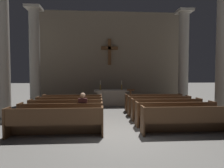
% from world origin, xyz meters
% --- Properties ---
extents(ground_plane, '(80.00, 80.00, 0.00)m').
position_xyz_m(ground_plane, '(0.00, 0.00, 0.00)').
color(ground_plane, slate).
extents(pew_left_row_1, '(3.06, 0.50, 0.95)m').
position_xyz_m(pew_left_row_1, '(-2.17, -0.04, 0.48)').
color(pew_left_row_1, brown).
rests_on(pew_left_row_1, ground).
extents(pew_left_row_2, '(3.06, 0.50, 0.95)m').
position_xyz_m(pew_left_row_2, '(-2.17, 0.96, 0.48)').
color(pew_left_row_2, brown).
rests_on(pew_left_row_2, ground).
extents(pew_left_row_3, '(3.06, 0.50, 0.95)m').
position_xyz_m(pew_left_row_3, '(-2.17, 1.95, 0.48)').
color(pew_left_row_3, brown).
rests_on(pew_left_row_3, ground).
extents(pew_left_row_4, '(3.06, 0.50, 0.95)m').
position_xyz_m(pew_left_row_4, '(-2.17, 2.95, 0.48)').
color(pew_left_row_4, brown).
rests_on(pew_left_row_4, ground).
extents(pew_left_row_5, '(3.06, 0.50, 0.95)m').
position_xyz_m(pew_left_row_5, '(-2.17, 3.95, 0.48)').
color(pew_left_row_5, brown).
rests_on(pew_left_row_5, ground).
extents(pew_right_row_1, '(3.06, 0.50, 0.95)m').
position_xyz_m(pew_right_row_1, '(2.17, -0.04, 0.48)').
color(pew_right_row_1, brown).
rests_on(pew_right_row_1, ground).
extents(pew_right_row_2, '(3.06, 0.50, 0.95)m').
position_xyz_m(pew_right_row_2, '(2.17, 0.96, 0.48)').
color(pew_right_row_2, brown).
rests_on(pew_right_row_2, ground).
extents(pew_right_row_3, '(3.06, 0.50, 0.95)m').
position_xyz_m(pew_right_row_3, '(2.17, 1.95, 0.48)').
color(pew_right_row_3, brown).
rests_on(pew_right_row_3, ground).
extents(pew_right_row_4, '(3.06, 0.50, 0.95)m').
position_xyz_m(pew_right_row_4, '(2.17, 2.95, 0.48)').
color(pew_right_row_4, brown).
rests_on(pew_right_row_4, ground).
extents(pew_right_row_5, '(3.06, 0.50, 0.95)m').
position_xyz_m(pew_right_row_5, '(2.17, 3.95, 0.48)').
color(pew_right_row_5, brown).
rests_on(pew_right_row_5, ground).
extents(column_left_nearest, '(0.96, 0.96, 6.22)m').
position_xyz_m(column_left_nearest, '(-4.80, 2.04, 3.03)').
color(column_left_nearest, '#ADA89E').
rests_on(column_left_nearest, ground).
extents(column_right_nearest, '(0.96, 0.96, 6.22)m').
position_xyz_m(column_right_nearest, '(4.80, 2.04, 3.03)').
color(column_right_nearest, '#ADA89E').
rests_on(column_right_nearest, ground).
extents(column_left_second, '(0.96, 0.96, 6.22)m').
position_xyz_m(column_left_second, '(-4.80, 6.11, 3.03)').
color(column_left_second, '#ADA89E').
rests_on(column_left_second, ground).
extents(column_right_second, '(0.96, 0.96, 6.22)m').
position_xyz_m(column_right_second, '(4.80, 6.11, 3.03)').
color(column_right_second, '#ADA89E').
rests_on(column_right_second, ground).
extents(altar, '(2.20, 0.90, 1.01)m').
position_xyz_m(altar, '(0.00, 6.21, 0.53)').
color(altar, '#A8A399').
rests_on(altar, ground).
extents(candlestick_left, '(0.16, 0.16, 0.61)m').
position_xyz_m(candlestick_left, '(-0.70, 6.21, 1.20)').
color(candlestick_left, '#B79338').
rests_on(candlestick_left, altar).
extents(candlestick_right, '(0.16, 0.16, 0.61)m').
position_xyz_m(candlestick_right, '(0.70, 6.21, 1.20)').
color(candlestick_right, '#B79338').
rests_on(candlestick_right, altar).
extents(apse_with_cross, '(10.63, 0.48, 6.66)m').
position_xyz_m(apse_with_cross, '(0.00, 8.15, 3.33)').
color(apse_with_cross, gray).
rests_on(apse_with_cross, ground).
extents(lectern, '(0.44, 0.36, 1.15)m').
position_xyz_m(lectern, '(1.10, 5.01, 0.55)').
color(lectern, brown).
rests_on(lectern, ground).
extents(lone_worshipper, '(0.32, 0.43, 1.32)m').
position_xyz_m(lone_worshipper, '(-1.38, 1.00, 0.69)').
color(lone_worshipper, '#26262B').
rests_on(lone_worshipper, ground).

